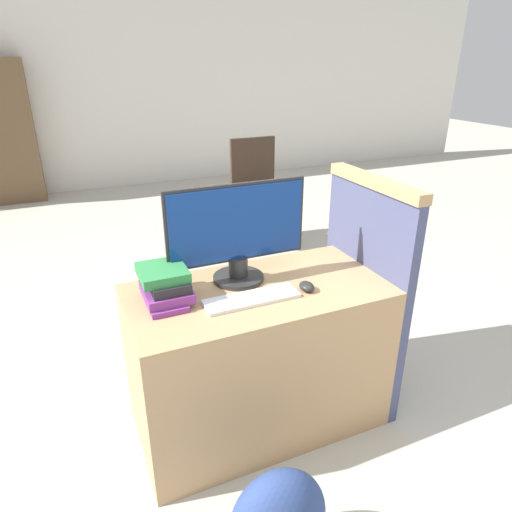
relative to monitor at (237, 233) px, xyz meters
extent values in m
plane|color=#BCB7A8|center=(0.05, -0.42, -0.96)|extent=(20.00, 20.00, 0.00)
cube|color=silver|center=(0.05, 4.78, 0.44)|extent=(12.00, 0.06, 2.80)
cube|color=tan|center=(0.05, -0.12, -0.60)|extent=(1.15, 0.60, 0.73)
cube|color=#474C70|center=(0.65, -0.10, -0.40)|extent=(0.05, 0.65, 1.12)
cube|color=tan|center=(0.65, -0.10, 0.18)|extent=(0.07, 0.65, 0.05)
cylinder|color=#282828|center=(0.00, 0.00, -0.22)|extent=(0.23, 0.23, 0.02)
cylinder|color=#282828|center=(0.00, 0.00, -0.16)|extent=(0.09, 0.09, 0.09)
cube|color=#282828|center=(0.00, 0.00, 0.04)|extent=(0.64, 0.01, 0.35)
cube|color=navy|center=(0.00, 0.00, 0.04)|extent=(0.61, 0.02, 0.32)
cube|color=white|center=(-0.02, -0.20, -0.22)|extent=(0.41, 0.12, 0.02)
ellipsoid|color=#262626|center=(0.23, -0.22, -0.21)|extent=(0.06, 0.08, 0.04)
cube|color=#7A3384|center=(-0.36, -0.07, -0.22)|extent=(0.15, 0.26, 0.02)
cube|color=#7A3384|center=(-0.35, -0.07, -0.19)|extent=(0.19, 0.23, 0.04)
cube|color=#232328|center=(-0.34, -0.05, -0.15)|extent=(0.15, 0.23, 0.04)
cube|color=#2D7F42|center=(-0.35, -0.05, -0.10)|extent=(0.19, 0.21, 0.04)
cylinder|color=#38281E|center=(0.83, 1.80, -0.76)|extent=(0.04, 0.04, 0.42)
cylinder|color=#38281E|center=(1.21, 1.80, -0.76)|extent=(0.04, 0.04, 0.42)
cylinder|color=#38281E|center=(0.83, 2.18, -0.76)|extent=(0.04, 0.04, 0.42)
cylinder|color=#38281E|center=(1.21, 2.18, -0.76)|extent=(0.04, 0.04, 0.42)
cube|color=#38281E|center=(1.02, 1.99, -0.52)|extent=(0.44, 0.44, 0.05)
cube|color=#38281E|center=(1.02, 2.19, -0.24)|extent=(0.44, 0.04, 0.52)
camera|label=1|loc=(-0.68, -1.75, 0.71)|focal=32.00mm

